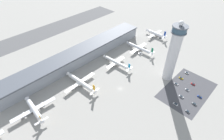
% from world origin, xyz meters
% --- Properties ---
extents(ground_plane, '(1000.00, 1000.00, 0.00)m').
position_xyz_m(ground_plane, '(0.00, 0.00, 0.00)').
color(ground_plane, gray).
extents(terminal_building, '(200.87, 25.00, 15.95)m').
position_xyz_m(terminal_building, '(0.00, 70.00, 8.07)').
color(terminal_building, '#9399A3').
rests_on(terminal_building, ground).
extents(runway_strip, '(301.31, 44.00, 0.01)m').
position_xyz_m(runway_strip, '(0.00, 173.37, 0.00)').
color(runway_strip, '#515154').
rests_on(runway_strip, ground).
extents(control_tower, '(14.77, 14.77, 68.10)m').
position_xyz_m(control_tower, '(50.61, -25.84, 33.80)').
color(control_tower, silver).
rests_on(control_tower, ground).
extents(parking_lot_surface, '(64.00, 40.00, 0.01)m').
position_xyz_m(parking_lot_surface, '(47.31, -52.09, 0.00)').
color(parking_lot_surface, '#424247').
rests_on(parking_lot_surface, ground).
extents(airplane_gate_bravo, '(41.91, 35.20, 13.77)m').
position_xyz_m(airplane_gate_bravo, '(-77.66, 35.76, 4.47)').
color(airplane_gate_bravo, silver).
rests_on(airplane_gate_bravo, ground).
extents(airplane_gate_charlie, '(40.15, 44.31, 13.35)m').
position_xyz_m(airplane_gate_charlie, '(-25.75, 34.11, 4.11)').
color(airplane_gate_charlie, white).
rests_on(airplane_gate_charlie, ground).
extents(airplane_gate_delta, '(30.21, 41.91, 11.83)m').
position_xyz_m(airplane_gate_delta, '(26.63, 30.98, 4.01)').
color(airplane_gate_delta, white).
rests_on(airplane_gate_delta, ground).
extents(airplane_gate_echo, '(33.23, 42.37, 12.55)m').
position_xyz_m(airplane_gate_echo, '(72.21, 30.61, 4.24)').
color(airplane_gate_echo, silver).
rests_on(airplane_gate_echo, ground).
extents(airplane_gate_foxtrot, '(32.42, 33.68, 13.96)m').
position_xyz_m(airplane_gate_foxtrot, '(121.80, 37.33, 4.53)').
color(airplane_gate_foxtrot, white).
rests_on(airplane_gate_foxtrot, ground).
extents(service_truck_catering, '(6.47, 2.68, 2.98)m').
position_xyz_m(service_truck_catering, '(124.85, 29.21, 1.04)').
color(service_truck_catering, black).
rests_on(service_truck_catering, ground).
extents(service_truck_fuel, '(5.38, 6.38, 2.90)m').
position_xyz_m(service_truck_fuel, '(66.46, 23.69, 1.01)').
color(service_truck_fuel, black).
rests_on(service_truck_fuel, ground).
extents(car_blue_compact, '(1.93, 4.24, 1.45)m').
position_xyz_m(car_blue_compact, '(47.66, -39.23, 0.56)').
color(car_blue_compact, black).
rests_on(car_blue_compact, ground).
extents(car_silver_sedan, '(2.02, 4.64, 1.42)m').
position_xyz_m(car_silver_sedan, '(34.67, -65.45, 0.55)').
color(car_silver_sedan, black).
rests_on(car_silver_sedan, ground).
extents(car_maroon_suv, '(1.84, 4.20, 1.58)m').
position_xyz_m(car_maroon_suv, '(72.92, -38.92, 0.62)').
color(car_maroon_suv, black).
rests_on(car_maroon_suv, ground).
extents(car_navy_sedan, '(2.05, 4.13, 1.37)m').
position_xyz_m(car_navy_sedan, '(21.65, -64.94, 0.53)').
color(car_navy_sedan, black).
rests_on(car_navy_sedan, ground).
extents(car_white_wagon, '(2.01, 4.16, 1.49)m').
position_xyz_m(car_white_wagon, '(60.34, -52.39, 0.58)').
color(car_white_wagon, black).
rests_on(car_white_wagon, ground).
extents(car_black_suv, '(1.91, 4.67, 1.53)m').
position_xyz_m(car_black_suv, '(34.46, -51.90, 0.59)').
color(car_black_suv, black).
rests_on(car_black_suv, ground).
extents(car_yellow_taxi, '(1.81, 4.24, 1.41)m').
position_xyz_m(car_yellow_taxi, '(47.68, -51.78, 0.54)').
color(car_yellow_taxi, black).
rests_on(car_yellow_taxi, ground).
extents(car_red_hatchback, '(1.91, 4.79, 1.47)m').
position_xyz_m(car_red_hatchback, '(21.69, -52.57, 0.57)').
color(car_red_hatchback, black).
rests_on(car_red_hatchback, ground).
extents(car_grey_coupe, '(1.93, 4.50, 1.39)m').
position_xyz_m(car_grey_coupe, '(47.38, -65.24, 0.54)').
color(car_grey_coupe, black).
rests_on(car_grey_coupe, ground).
extents(car_green_van, '(1.76, 4.70, 1.57)m').
position_xyz_m(car_green_van, '(60.02, -38.45, 0.61)').
color(car_green_van, black).
rests_on(car_green_van, ground).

